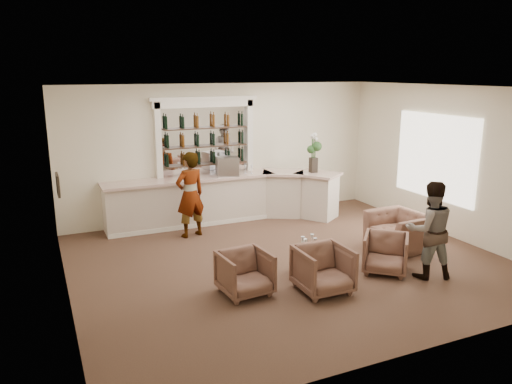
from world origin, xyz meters
TOP-DOWN VIEW (x-y plane):
  - ground at (0.00, 0.00)m, footprint 8.00×8.00m
  - room_shell at (0.16, 0.71)m, footprint 8.04×7.02m
  - bar_counter at (-0.16, 3.00)m, footprint 5.72×1.80m
  - back_bar_alcove at (-0.50, 3.41)m, footprint 2.64×0.25m
  - cocktail_table at (0.06, -0.64)m, footprint 0.64×0.64m
  - sommelier at (-1.26, 2.27)m, footprint 0.79×0.61m
  - guest at (1.91, -1.63)m, footprint 1.03×0.91m
  - armchair_left at (-1.33, -0.96)m, footprint 0.84×0.86m
  - armchair_center at (-0.11, -1.41)m, footprint 0.84×0.87m
  - armchair_right at (1.36, -1.16)m, footprint 1.10×1.10m
  - armchair_far at (2.43, -0.24)m, footprint 1.07×1.21m
  - espresso_machine at (-0.11, 3.01)m, footprint 0.59×0.52m
  - flower_vase at (1.98, 2.49)m, footprint 0.26×0.26m
  - wine_glass_bar_left at (0.53, 3.00)m, footprint 0.07×0.07m
  - wine_glass_bar_right at (0.39, 3.08)m, footprint 0.07×0.07m
  - wine_glass_tbl_a at (-0.06, -0.61)m, footprint 0.07×0.07m
  - wine_glass_tbl_b at (0.16, -0.56)m, footprint 0.07×0.07m
  - wine_glass_tbl_c at (0.10, -0.77)m, footprint 0.07×0.07m
  - napkin_holder at (0.04, -0.50)m, footprint 0.08×0.08m

SIDE VIEW (x-z plane):
  - ground at x=0.00m, z-range 0.00..0.00m
  - cocktail_table at x=0.06m, z-range 0.00..0.50m
  - armchair_right at x=1.36m, z-range 0.00..0.72m
  - armchair_left at x=-1.33m, z-range 0.00..0.73m
  - armchair_far at x=2.43m, z-range 0.00..0.74m
  - armchair_center at x=-0.11m, z-range 0.00..0.78m
  - napkin_holder at x=0.04m, z-range 0.50..0.62m
  - bar_counter at x=-0.16m, z-range 0.00..1.14m
  - wine_glass_tbl_a at x=-0.06m, z-range 0.50..0.71m
  - wine_glass_tbl_b at x=0.16m, z-range 0.50..0.71m
  - wine_glass_tbl_c at x=0.10m, z-range 0.50..0.71m
  - guest at x=1.91m, z-range 0.00..1.75m
  - sommelier at x=-1.26m, z-range 0.00..1.90m
  - wine_glass_bar_left at x=0.53m, z-range 1.14..1.35m
  - wine_glass_bar_right at x=0.39m, z-range 1.14..1.35m
  - espresso_machine at x=-0.11m, z-range 1.14..1.59m
  - flower_vase at x=1.98m, z-range 1.20..2.18m
  - back_bar_alcove at x=-0.50m, z-range 0.53..3.53m
  - room_shell at x=0.16m, z-range 0.68..4.00m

